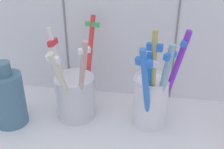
% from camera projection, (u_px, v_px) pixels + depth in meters
% --- Properties ---
extents(counter_slab, '(0.64, 0.22, 0.02)m').
position_uv_depth(counter_slab, '(110.00, 129.00, 0.49)').
color(counter_slab, silver).
rests_on(counter_slab, ground).
extents(toothbrush_cup_left, '(0.08, 0.14, 0.17)m').
position_uv_depth(toothbrush_cup_left, '(75.00, 93.00, 0.49)').
color(toothbrush_cup_left, silver).
rests_on(toothbrush_cup_left, counter_slab).
extents(toothbrush_cup_right, '(0.09, 0.09, 0.18)m').
position_uv_depth(toothbrush_cup_right, '(152.00, 97.00, 0.46)').
color(toothbrush_cup_right, white).
rests_on(toothbrush_cup_right, counter_slab).
extents(ceramic_vase, '(0.06, 0.06, 0.12)m').
position_uv_depth(ceramic_vase, '(8.00, 98.00, 0.47)').
color(ceramic_vase, slate).
rests_on(ceramic_vase, counter_slab).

